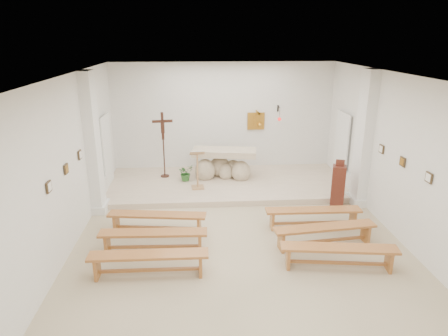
{
  "coord_description": "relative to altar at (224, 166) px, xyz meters",
  "views": [
    {
      "loc": [
        -0.85,
        -7.55,
        4.24
      ],
      "look_at": [
        -0.21,
        1.6,
        1.2
      ],
      "focal_mm": 32.0,
      "sensor_mm": 36.0,
      "label": 1
    }
  ],
  "objects": [
    {
      "name": "station_frame_left_front",
      "position": [
        -3.4,
        -4.66,
        1.2
      ],
      "size": [
        0.03,
        0.2,
        0.2
      ],
      "primitive_type": "cube",
      "color": "#3E2E1B",
      "rests_on": "wall_left"
    },
    {
      "name": "ground",
      "position": [
        0.07,
        -3.86,
        -0.52
      ],
      "size": [
        7.0,
        10.0,
        0.0
      ],
      "primitive_type": "cube",
      "color": "beige",
      "rests_on": "ground"
    },
    {
      "name": "radiator_right",
      "position": [
        3.5,
        -1.16,
        -0.25
      ],
      "size": [
        0.1,
        0.85,
        0.52
      ],
      "primitive_type": "cube",
      "color": "silver",
      "rests_on": "ground"
    },
    {
      "name": "station_frame_right_rear",
      "position": [
        3.54,
        -2.66,
        1.2
      ],
      "size": [
        0.03,
        0.2,
        0.2
      ],
      "primitive_type": "cube",
      "color": "#3E2E1B",
      "rests_on": "wall_right"
    },
    {
      "name": "bench_right_third",
      "position": [
        1.85,
        -4.91,
        -0.18
      ],
      "size": [
        2.22,
        0.63,
        0.46
      ],
      "rotation": [
        0.0,
        0.0,
        -0.13
      ],
      "color": "#AC7032",
      "rests_on": "ground"
    },
    {
      "name": "station_frame_right_mid",
      "position": [
        3.54,
        -3.66,
        1.2
      ],
      "size": [
        0.03,
        0.2,
        0.2
      ],
      "primitive_type": "cube",
      "color": "#3E2E1B",
      "rests_on": "wall_right"
    },
    {
      "name": "wall_left",
      "position": [
        -3.42,
        -3.86,
        1.23
      ],
      "size": [
        0.02,
        10.0,
        3.5
      ],
      "primitive_type": "cube",
      "color": "silver",
      "rests_on": "ground"
    },
    {
      "name": "station_frame_left_mid",
      "position": [
        -3.4,
        -3.66,
        1.2
      ],
      "size": [
        0.03,
        0.2,
        0.2
      ],
      "primitive_type": "cube",
      "color": "#3E2E1B",
      "rests_on": "wall_left"
    },
    {
      "name": "sanctuary_lamp",
      "position": [
        1.82,
        0.84,
        1.28
      ],
      "size": [
        0.11,
        0.36,
        0.44
      ],
      "color": "black",
      "rests_on": "wall_back"
    },
    {
      "name": "radiator_left",
      "position": [
        -3.36,
        -1.16,
        -0.25
      ],
      "size": [
        0.1,
        0.85,
        0.52
      ],
      "primitive_type": "cube",
      "color": "silver",
      "rests_on": "ground"
    },
    {
      "name": "bench_right_second",
      "position": [
        1.85,
        -4.05,
        -0.18
      ],
      "size": [
        2.22,
        0.6,
        0.46
      ],
      "rotation": [
        0.0,
        0.0,
        0.11
      ],
      "color": "#AC7032",
      "rests_on": "ground"
    },
    {
      "name": "station_frame_right_front",
      "position": [
        3.54,
        -4.66,
        1.2
      ],
      "size": [
        0.03,
        0.2,
        0.2
      ],
      "primitive_type": "cube",
      "color": "#3E2E1B",
      "rests_on": "wall_right"
    },
    {
      "name": "pilaster_right",
      "position": [
        3.44,
        -1.86,
        1.23
      ],
      "size": [
        0.26,
        0.55,
        3.5
      ],
      "primitive_type": "cube",
      "color": "white",
      "rests_on": "ground"
    },
    {
      "name": "donation_pedestal",
      "position": [
        2.84,
        -1.96,
        0.03
      ],
      "size": [
        0.43,
        0.43,
        1.26
      ],
      "rotation": [
        0.0,
        0.0,
        -0.33
      ],
      "color": "#5B281A",
      "rests_on": "ground"
    },
    {
      "name": "bench_left_second",
      "position": [
        -1.72,
        -4.05,
        -0.18
      ],
      "size": [
        2.21,
        0.43,
        0.46
      ],
      "rotation": [
        0.0,
        0.0,
        -0.04
      ],
      "color": "#AC7032",
      "rests_on": "ground"
    },
    {
      "name": "gold_wall_relief",
      "position": [
        1.12,
        1.1,
        1.13
      ],
      "size": [
        0.55,
        0.04,
        0.55
      ],
      "primitive_type": "cube",
      "color": "#BF872D",
      "rests_on": "wall_back"
    },
    {
      "name": "altar",
      "position": [
        0.0,
        0.0,
        0.0
      ],
      "size": [
        1.99,
        1.03,
        0.98
      ],
      "rotation": [
        0.0,
        0.0,
        -0.16
      ],
      "color": "beige",
      "rests_on": "sanctuary_platform"
    },
    {
      "name": "lectern",
      "position": [
        -0.79,
        -0.85,
        0.19
      ],
      "size": [
        0.43,
        0.37,
        1.14
      ],
      "rotation": [
        0.0,
        0.0,
        0.07
      ],
      "color": "#AF7D55",
      "rests_on": "sanctuary_platform"
    },
    {
      "name": "potted_plant",
      "position": [
        -1.14,
        -0.19,
        -0.13
      ],
      "size": [
        0.59,
        0.58,
        0.49
      ],
      "primitive_type": "imported",
      "rotation": [
        0.0,
        0.0,
        0.68
      ],
      "color": "#2C6227",
      "rests_on": "sanctuary_platform"
    },
    {
      "name": "bench_left_front",
      "position": [
        -1.72,
        -3.18,
        -0.18
      ],
      "size": [
        2.22,
        0.63,
        0.46
      ],
      "rotation": [
        0.0,
        0.0,
        -0.13
      ],
      "color": "#AC7032",
      "rests_on": "ground"
    },
    {
      "name": "wall_back",
      "position": [
        0.07,
        1.13,
        1.23
      ],
      "size": [
        7.0,
        0.02,
        3.5
      ],
      "primitive_type": "cube",
      "color": "silver",
      "rests_on": "ground"
    },
    {
      "name": "sanctuary_platform",
      "position": [
        0.07,
        -0.36,
        -0.45
      ],
      "size": [
        6.98,
        3.0,
        0.15
      ],
      "primitive_type": "cube",
      "color": "beige",
      "rests_on": "ground"
    },
    {
      "name": "bench_right_front",
      "position": [
        1.85,
        -3.18,
        -0.18
      ],
      "size": [
        2.2,
        0.39,
        0.46
      ],
      "rotation": [
        0.0,
        0.0,
        -0.02
      ],
      "color": "#AC7032",
      "rests_on": "ground"
    },
    {
      "name": "pilaster_left",
      "position": [
        -3.3,
        -1.86,
        1.23
      ],
      "size": [
        0.26,
        0.55,
        3.5
      ],
      "primitive_type": "cube",
      "color": "white",
      "rests_on": "ground"
    },
    {
      "name": "station_frame_left_rear",
      "position": [
        -3.4,
        -2.66,
        1.2
      ],
      "size": [
        0.03,
        0.2,
        0.2
      ],
      "primitive_type": "cube",
      "color": "#3E2E1B",
      "rests_on": "wall_left"
    },
    {
      "name": "bench_left_third",
      "position": [
        -1.72,
        -4.91,
        -0.18
      ],
      "size": [
        2.2,
        0.37,
        0.46
      ],
      "rotation": [
        0.0,
        0.0,
        -0.01
      ],
      "color": "#AC7032",
      "rests_on": "ground"
    },
    {
      "name": "crucifix_stand",
      "position": [
        -1.79,
        0.21,
        0.77
      ],
      "size": [
        0.6,
        0.26,
        1.98
      ],
      "rotation": [
        0.0,
        0.0,
        0.13
      ],
      "color": "#3D1E13",
      "rests_on": "sanctuary_platform"
    },
    {
      "name": "ceiling",
      "position": [
        0.07,
        -3.86,
        2.97
      ],
      "size": [
        7.0,
        10.0,
        0.02
      ],
      "primitive_type": "cube",
      "color": "silver",
      "rests_on": "wall_back"
    },
    {
      "name": "wall_right",
      "position": [
        3.56,
        -3.86,
        1.23
      ],
      "size": [
        0.02,
        10.0,
        3.5
      ],
      "primitive_type": "cube",
      "color": "silver",
      "rests_on": "ground"
    }
  ]
}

